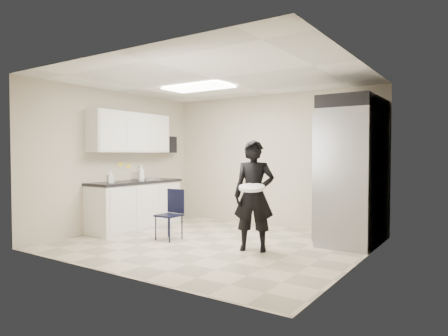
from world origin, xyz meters
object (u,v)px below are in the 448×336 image
Objects in this scene: commercial_fridge at (353,177)px; man_tuxedo at (254,195)px; folding_chair at (169,215)px; lower_counter at (136,206)px.

man_tuxedo is (-1.05, -1.34, -0.24)m from commercial_fridge.
commercial_fridge is 3.05m from folding_chair.
folding_chair is at bearing 162.88° from man_tuxedo.
commercial_fridge reaches higher than man_tuxedo.
folding_chair is (-2.59, -1.48, -0.65)m from commercial_fridge.
man_tuxedo reaches higher than lower_counter.
man_tuxedo is (2.73, -0.26, 0.38)m from lower_counter.
commercial_fridge is at bearing 29.50° from man_tuxedo.
lower_counter is 3.98m from commercial_fridge.
commercial_fridge reaches higher than lower_counter.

